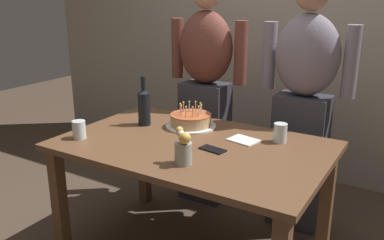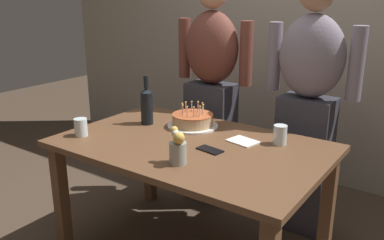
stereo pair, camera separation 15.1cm
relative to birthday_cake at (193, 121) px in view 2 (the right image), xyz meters
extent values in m
cube|color=#9E9384|center=(0.16, 1.31, 0.52)|extent=(5.20, 0.10, 2.60)
cube|color=brown|center=(0.16, -0.24, -0.06)|extent=(1.50, 0.96, 0.03)
cube|color=brown|center=(-0.52, -0.65, -0.43)|extent=(0.07, 0.07, 0.70)
cube|color=brown|center=(-0.52, 0.17, -0.43)|extent=(0.07, 0.07, 0.70)
cube|color=brown|center=(0.84, 0.17, -0.43)|extent=(0.07, 0.07, 0.70)
cylinder|color=white|center=(0.00, 0.00, -0.03)|extent=(0.32, 0.32, 0.01)
cylinder|color=tan|center=(0.00, 0.00, 0.00)|extent=(0.26, 0.26, 0.07)
cylinder|color=#B75B33|center=(0.00, 0.00, 0.04)|extent=(0.26, 0.26, 0.01)
cylinder|color=beige|center=(-0.06, -0.03, 0.07)|extent=(0.01, 0.01, 0.06)
sphere|color=#F9C64C|center=(-0.06, -0.03, 0.11)|extent=(0.01, 0.01, 0.01)
cylinder|color=pink|center=(-0.03, -0.06, 0.07)|extent=(0.01, 0.01, 0.06)
sphere|color=#F9C64C|center=(-0.03, -0.06, 0.11)|extent=(0.01, 0.01, 0.01)
cylinder|color=#EAB266|center=(0.01, -0.07, 0.07)|extent=(0.01, 0.01, 0.06)
sphere|color=#F9C64C|center=(0.01, -0.07, 0.11)|extent=(0.01, 0.01, 0.01)
cylinder|color=#EAB266|center=(0.04, -0.05, 0.07)|extent=(0.01, 0.01, 0.06)
sphere|color=#F9C64C|center=(0.04, -0.05, 0.11)|extent=(0.01, 0.01, 0.01)
cylinder|color=beige|center=(0.07, -0.02, 0.07)|extent=(0.01, 0.01, 0.06)
sphere|color=#F9C64C|center=(0.07, -0.02, 0.11)|extent=(0.01, 0.01, 0.01)
cylinder|color=beige|center=(0.06, 0.03, 0.07)|extent=(0.01, 0.01, 0.06)
sphere|color=#F9C64C|center=(0.06, 0.03, 0.11)|extent=(0.01, 0.01, 0.01)
cylinder|color=beige|center=(0.03, 0.06, 0.07)|extent=(0.01, 0.01, 0.06)
sphere|color=#F9C64C|center=(0.03, 0.06, 0.11)|extent=(0.01, 0.01, 0.01)
cylinder|color=pink|center=(-0.01, 0.07, 0.07)|extent=(0.01, 0.01, 0.06)
sphere|color=#F9C64C|center=(-0.01, 0.07, 0.11)|extent=(0.01, 0.01, 0.01)
cylinder|color=#93B7DB|center=(-0.04, 0.05, 0.07)|extent=(0.01, 0.01, 0.06)
sphere|color=#F9C64C|center=(-0.04, 0.05, 0.11)|extent=(0.01, 0.01, 0.01)
cylinder|color=pink|center=(-0.07, 0.02, 0.07)|extent=(0.01, 0.01, 0.06)
sphere|color=#F9C64C|center=(-0.07, 0.02, 0.11)|extent=(0.01, 0.01, 0.01)
cylinder|color=silver|center=(0.58, 0.03, 0.01)|extent=(0.08, 0.08, 0.11)
cylinder|color=silver|center=(-0.45, -0.52, 0.01)|extent=(0.08, 0.08, 0.11)
cylinder|color=black|center=(-0.28, -0.12, 0.06)|extent=(0.08, 0.08, 0.21)
cone|color=black|center=(-0.28, -0.12, 0.18)|extent=(0.08, 0.08, 0.03)
cylinder|color=black|center=(-0.28, -0.12, 0.24)|extent=(0.03, 0.03, 0.08)
cube|color=black|center=(0.31, -0.28, -0.04)|extent=(0.15, 0.09, 0.01)
cube|color=white|center=(0.39, -0.06, -0.04)|extent=(0.19, 0.15, 0.01)
cylinder|color=#999E93|center=(0.27, -0.52, 0.02)|extent=(0.09, 0.09, 0.11)
sphere|color=gold|center=(0.29, -0.53, 0.10)|extent=(0.06, 0.06, 0.06)
sphere|color=gold|center=(0.30, -0.54, 0.11)|extent=(0.05, 0.05, 0.05)
sphere|color=gold|center=(0.25, -0.51, 0.13)|extent=(0.04, 0.04, 0.04)
sphere|color=silver|center=(0.25, -0.52, 0.12)|extent=(0.04, 0.04, 0.04)
cube|color=#33333D|center=(-0.16, 0.46, -0.32)|extent=(0.34, 0.23, 0.92)
ellipsoid|color=brown|center=(-0.16, 0.46, 0.40)|extent=(0.41, 0.27, 0.52)
cylinder|color=brown|center=(0.10, 0.49, 0.37)|extent=(0.09, 0.09, 0.44)
cylinder|color=brown|center=(-0.42, 0.49, 0.37)|extent=(0.09, 0.09, 0.44)
cube|color=#33333D|center=(0.57, 0.46, -0.32)|extent=(0.34, 0.23, 0.92)
ellipsoid|color=slate|center=(0.57, 0.46, 0.40)|extent=(0.41, 0.27, 0.52)
cylinder|color=slate|center=(0.83, 0.49, 0.37)|extent=(0.09, 0.09, 0.44)
cylinder|color=slate|center=(0.31, 0.49, 0.37)|extent=(0.09, 0.09, 0.44)
camera|label=1|loc=(1.28, -2.10, 0.78)|focal=38.27mm
camera|label=2|loc=(1.41, -2.02, 0.78)|focal=38.27mm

